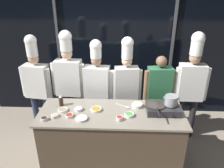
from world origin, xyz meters
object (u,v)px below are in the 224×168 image
Objects in this scene: chef_apprentice at (191,81)px; stock_pot at (171,100)px; portable_stove at (163,108)px; prep_bowl_soy_glaze at (44,119)px; chef_sous at (69,78)px; prep_bowl_mushrooms at (63,110)px; chef_pastry at (126,82)px; prep_bowl_shrimp at (54,116)px; person_guest at (159,90)px; prep_bowl_rice at (81,118)px; chef_head at (37,80)px; prep_bowl_bell_pepper at (120,118)px; squeeze_bottle_soy at (61,100)px; chef_line at (97,83)px; prep_bowl_noodles at (137,105)px; serving_spoon_slotted at (126,107)px; frying_pan at (156,104)px; prep_bowl_onion at (78,109)px; prep_bowl_chili_flakes at (69,115)px; prep_bowl_carrots at (96,109)px; prep_bowl_scallions at (129,115)px.

stock_pot is at bearing 55.25° from chef_apprentice.
portable_stove is 1.72m from prep_bowl_soy_glaze.
chef_sous is 1.00× the size of chef_apprentice.
chef_pastry is at bearing 37.92° from prep_bowl_mushrooms.
person_guest reaches higher than prep_bowl_shrimp.
chef_head is at bearing 134.79° from prep_bowl_rice.
chef_pastry is at bearing 83.44° from prep_bowl_bell_pepper.
squeeze_bottle_soy is 0.54m from prep_bowl_rice.
prep_bowl_bell_pepper is 1.04m from chef_line.
squeeze_bottle_soy is at bearing 142.39° from chef_head.
person_guest reaches higher than prep_bowl_noodles.
portable_stove is at bearing -179.88° from stock_pot.
prep_bowl_rice is at bearing -149.04° from serving_spoon_slotted.
prep_bowl_bell_pepper is at bearing -1.99° from prep_bowl_shrimp.
portable_stove is 1.98× the size of serving_spoon_slotted.
stock_pot reaches higher than frying_pan.
prep_bowl_bell_pepper is at bearing -20.26° from prep_bowl_onion.
prep_bowl_shrimp is 0.06× the size of person_guest.
prep_bowl_chili_flakes is at bearing 4.70° from prep_bowl_shrimp.
person_guest is (2.19, -0.07, -0.12)m from chef_head.
prep_bowl_chili_flakes is at bearing -161.78° from prep_bowl_noodles.
frying_pan reaches higher than prep_bowl_noodles.
chef_line is at bearing 143.49° from frying_pan.
prep_bowl_carrots is 1.39× the size of prep_bowl_onion.
prep_bowl_bell_pepper is at bearing -158.15° from portable_stove.
prep_bowl_carrots is 0.09× the size of chef_head.
prep_bowl_carrots and prep_bowl_rice have the same top height.
prep_bowl_carrots is at bearing -179.24° from stock_pot.
person_guest is (1.30, 0.67, 0.01)m from prep_bowl_onion.
serving_spoon_slotted is at bearing 169.12° from portable_stove.
chef_line is at bearing 60.72° from prep_bowl_shrimp.
frying_pan is at bearing -4.50° from squeeze_bottle_soy.
prep_bowl_bell_pepper reaches higher than prep_bowl_scallions.
prep_bowl_carrots is at bearing 145.81° from prep_bowl_bell_pepper.
prep_bowl_soy_glaze is at bearing 64.11° from chef_line.
prep_bowl_soy_glaze is 0.05× the size of chef_head.
person_guest is (1.60, -0.08, -0.18)m from chef_sous.
prep_bowl_carrots is (-1.00, -0.01, -0.04)m from portable_stove.
prep_bowl_bell_pepper is at bearing -3.91° from prep_bowl_chili_flakes.
prep_bowl_shrimp is 0.96m from chef_sous.
prep_bowl_mushrooms is at bearing 66.76° from chef_line.
person_guest reaches higher than prep_bowl_onion.
prep_bowl_chili_flakes is 0.68× the size of prep_bowl_rice.
chef_sous is at bearing 90.35° from squeeze_bottle_soy.
prep_bowl_chili_flakes reaches higher than prep_bowl_carrots.
prep_bowl_chili_flakes is at bearing 138.40° from chef_head.
prep_bowl_carrots is at bearing 54.97° from prep_bowl_rice.
prep_bowl_soy_glaze reaches higher than prep_bowl_scallions.
prep_bowl_mushrooms is 0.08× the size of chef_pastry.
prep_bowl_carrots is at bearing 2.47° from prep_bowl_onion.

